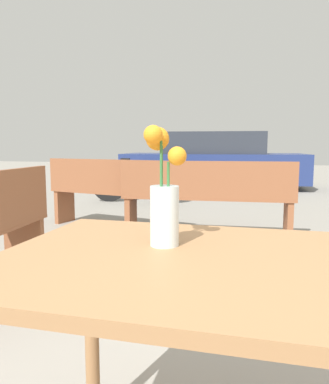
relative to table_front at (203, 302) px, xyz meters
name	(u,v)px	position (x,y,z in m)	size (l,w,h in m)	color
table_front	(203,302)	(0.00, 0.00, 0.00)	(1.01, 0.73, 0.75)	#9E7047
flower_vase	(164,199)	(-0.12, 0.08, 0.23)	(0.11, 0.11, 0.31)	silver
bench_middle	(206,196)	(-0.49, 3.14, -0.17)	(1.88, 0.53, 0.85)	brown
bench_far	(107,191)	(-1.73, 3.31, -0.18)	(1.65, 0.67, 0.85)	brown
bicycle	(135,182)	(-2.14, 5.41, -0.28)	(1.67, 0.44, 0.79)	black
parked_car	(213,161)	(-1.16, 8.31, -0.01)	(4.48, 2.23, 1.33)	navy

